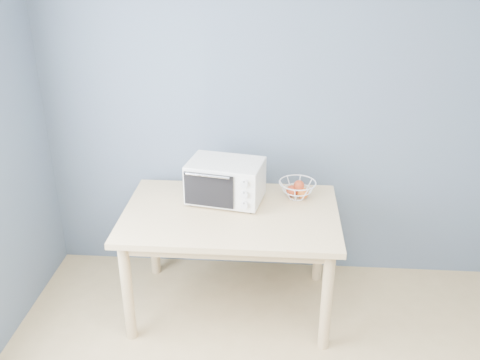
{
  "coord_description": "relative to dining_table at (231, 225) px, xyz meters",
  "views": [
    {
      "loc": [
        -0.31,
        -1.35,
        2.4
      ],
      "look_at": [
        -0.54,
        1.81,
        0.93
      ],
      "focal_mm": 40.0,
      "sensor_mm": 36.0,
      "label": 1
    }
  ],
  "objects": [
    {
      "name": "fruit_basket",
      "position": [
        0.44,
        0.25,
        0.17
      ],
      "size": [
        0.3,
        0.3,
        0.13
      ],
      "rotation": [
        0.0,
        0.0,
        -0.18
      ],
      "color": "white",
      "rests_on": "dining_table"
    },
    {
      "name": "toaster_oven",
      "position": [
        -0.07,
        0.16,
        0.25
      ],
      "size": [
        0.54,
        0.42,
        0.29
      ],
      "rotation": [
        0.0,
        0.0,
        -0.18
      ],
      "color": "beige",
      "rests_on": "dining_table"
    },
    {
      "name": "dining_table",
      "position": [
        0.0,
        0.0,
        0.0
      ],
      "size": [
        1.4,
        0.9,
        0.75
      ],
      "color": "#E0C086",
      "rests_on": "ground"
    },
    {
      "name": "room",
      "position": [
        0.6,
        -1.7,
        0.65
      ],
      "size": [
        4.01,
        4.51,
        2.61
      ],
      "color": "tan",
      "rests_on": "ground"
    }
  ]
}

